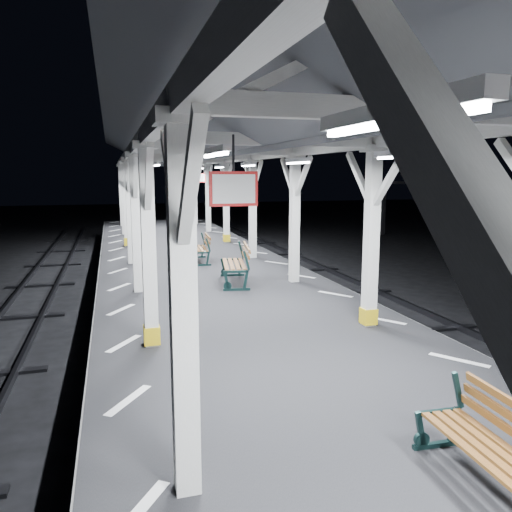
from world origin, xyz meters
name	(u,v)px	position (x,y,z in m)	size (l,w,h in m)	color
ground	(308,445)	(0.00, 0.00, 0.00)	(120.00, 120.00, 0.00)	black
platform	(309,412)	(0.00, 0.00, 0.50)	(6.00, 50.00, 1.00)	black
hazard_stripes_left	(129,400)	(-2.45, 0.00, 1.00)	(1.00, 48.00, 0.01)	silver
hazard_stripes_right	(459,360)	(2.45, 0.00, 1.00)	(1.00, 48.00, 0.01)	silver
canopy	(315,114)	(0.00, -0.02, 4.56)	(5.40, 49.00, 4.65)	silver
bench_near	(496,444)	(0.65, -2.75, 1.44)	(0.65, 1.55, 0.82)	black
bench_mid	(238,263)	(0.55, 6.25, 1.53)	(1.00, 1.93, 1.00)	black
bench_far	(202,247)	(0.20, 9.68, 1.47)	(0.72, 1.65, 0.87)	black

